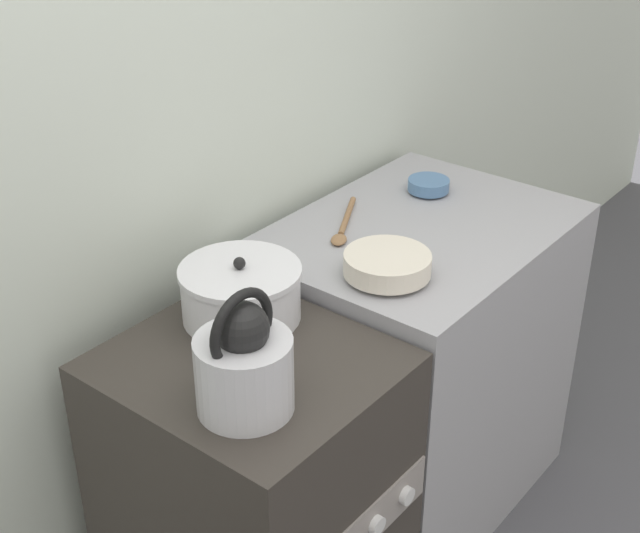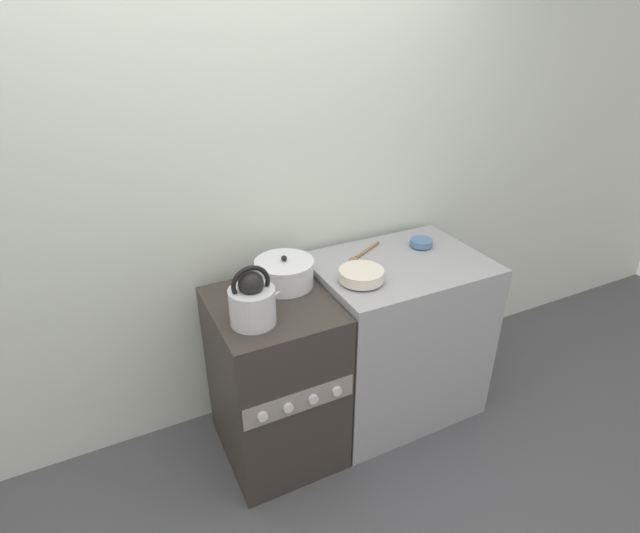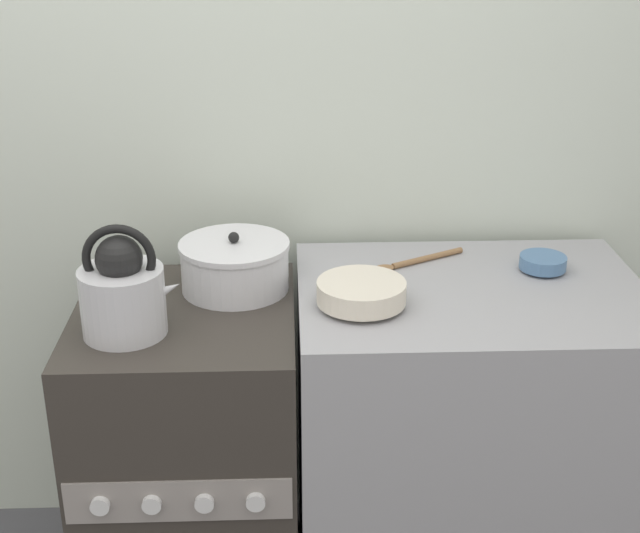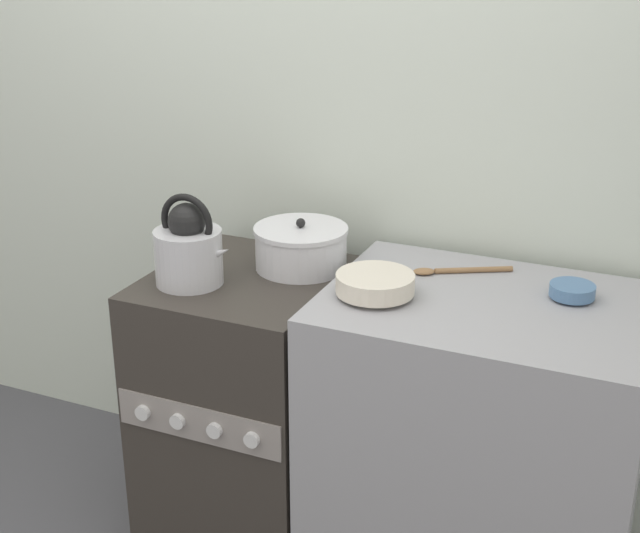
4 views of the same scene
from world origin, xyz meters
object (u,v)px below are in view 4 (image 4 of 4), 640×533
(cooking_pot, at_px, (301,247))
(small_ceramic_bowl, at_px, (572,291))
(kettle, at_px, (189,249))
(stove, at_px, (249,406))
(enamel_bowl, at_px, (375,284))

(cooking_pot, relative_size, small_ceramic_bowl, 2.34)
(cooking_pot, distance_m, small_ceramic_bowl, 0.79)
(kettle, height_order, small_ceramic_bowl, kettle)
(kettle, relative_size, cooking_pot, 0.95)
(stove, distance_m, small_ceramic_bowl, 1.05)
(enamel_bowl, bearing_deg, stove, 171.92)
(cooking_pot, bearing_deg, stove, -132.76)
(stove, bearing_deg, cooking_pot, 47.24)
(cooking_pot, distance_m, enamel_bowl, 0.36)
(small_ceramic_bowl, bearing_deg, stove, -171.83)
(stove, distance_m, kettle, 0.57)
(stove, xyz_separation_m, cooking_pot, (0.12, 0.13, 0.50))
(cooking_pot, bearing_deg, small_ceramic_bowl, -0.01)
(stove, relative_size, cooking_pot, 3.12)
(stove, distance_m, cooking_pot, 0.53)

